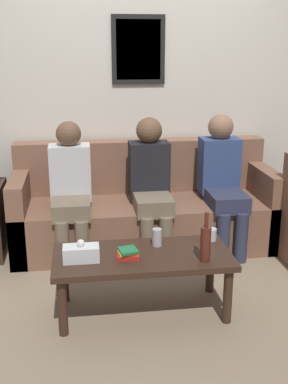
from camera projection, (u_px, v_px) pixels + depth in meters
The scene contains 12 objects.
ground_plane at pixel (152, 266), 3.96m from camera, with size 16.00×16.00×0.00m, color gray.
wall_back at pixel (138, 94), 4.45m from camera, with size 9.00×0.08×2.60m.
couch_main at pixel (144, 210), 4.34m from camera, with size 2.29×0.82×0.91m.
coffee_table at pixel (143, 262), 3.19m from camera, with size 1.18×0.54×0.42m.
wine_bottle at pixel (206, 243), 3.04m from camera, with size 0.07×0.07×0.33m.
drinking_glass at pixel (211, 234), 3.39m from camera, with size 0.08×0.08×0.09m.
book_stack at pixel (128, 254), 3.10m from camera, with size 0.15×0.14×0.06m.
soda_can at pixel (157, 237), 3.29m from camera, with size 0.07×0.07×0.12m.
tissue_box at pixel (81, 253), 3.06m from camera, with size 0.23×0.12×0.15m.
person_left at pixel (71, 186), 3.97m from camera, with size 0.34×0.59×1.15m.
person_middle at pixel (151, 181), 4.07m from camera, with size 0.34×0.59×1.16m.
person_right at pixel (222, 178), 4.17m from camera, with size 0.34×0.63×1.17m.
Camera 1 is at (-0.56, -3.56, 1.75)m, focal length 45.00 mm.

